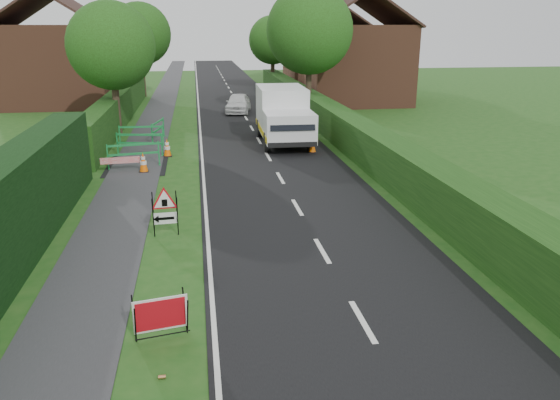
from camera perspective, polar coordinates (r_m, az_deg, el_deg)
ground at (r=12.72m, az=-5.69°, el=-7.79°), size 120.00×120.00×0.00m
road_surface at (r=46.88m, az=-5.06°, el=11.03°), size 6.00×90.00×0.02m
footpath at (r=46.86m, az=-11.90°, el=10.72°), size 2.00×90.00×0.02m
hedge_west_far at (r=34.21m, az=-16.30°, el=7.88°), size 1.00×24.00×1.80m
hedge_east at (r=28.87m, az=5.53°, el=6.78°), size 1.20×50.00×1.50m
house_west at (r=42.62m, az=-22.16°, el=13.07°), size 7.50×7.40×7.88m
house_east_a at (r=41.19m, az=7.77°, el=14.05°), size 7.50×7.40×7.88m
house_east_b at (r=54.97m, az=4.62°, el=15.05°), size 7.50×7.40×7.88m
tree_nw at (r=29.77m, az=-17.23°, el=15.13°), size 4.40×4.40×6.70m
tree_ne at (r=34.17m, az=3.09°, el=17.27°), size 5.20×5.20×7.79m
tree_fw at (r=45.66m, az=-14.45°, el=16.45°), size 4.80×4.80×7.24m
tree_fe at (r=49.96m, az=-0.78°, el=16.36°), size 4.20×4.20×6.33m
red_rect_sign at (r=10.32m, az=-12.36°, el=-11.66°), size 1.05×0.75×0.82m
triangle_sign at (r=14.90m, az=-12.09°, el=-0.84°), size 0.85×0.85×1.17m
works_van at (r=26.60m, az=0.36°, el=8.94°), size 2.40×5.78×2.60m
traffic_cone_0 at (r=24.68m, az=3.39°, el=5.88°), size 0.38×0.38×0.79m
traffic_cone_1 at (r=26.10m, az=2.95°, el=6.54°), size 0.38×0.38×0.79m
traffic_cone_2 at (r=28.03m, az=3.57°, el=7.32°), size 0.38×0.38×0.79m
traffic_cone_3 at (r=21.91m, az=-14.09°, el=3.84°), size 0.38×0.38×0.79m
traffic_cone_4 at (r=24.37m, az=-11.71°, el=5.39°), size 0.38×0.38×0.79m
ped_barrier_0 at (r=22.73m, az=-15.07°, el=4.88°), size 2.09×0.70×1.00m
ped_barrier_1 at (r=24.78m, az=-14.49°, el=5.96°), size 2.09×0.81×1.00m
ped_barrier_2 at (r=26.72m, az=-14.30°, el=6.80°), size 2.07×0.41×1.00m
ped_barrier_3 at (r=27.86m, az=-12.65°, el=7.36°), size 0.79×2.09×1.00m
redwhite_plank at (r=22.33m, az=-16.26°, el=2.88°), size 1.50×0.19×0.25m
litter_can at (r=9.51m, az=-12.22°, el=-17.79°), size 0.12×0.07×0.07m
hatchback_car at (r=36.32m, az=-4.40°, el=10.06°), size 2.06×3.83×1.24m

